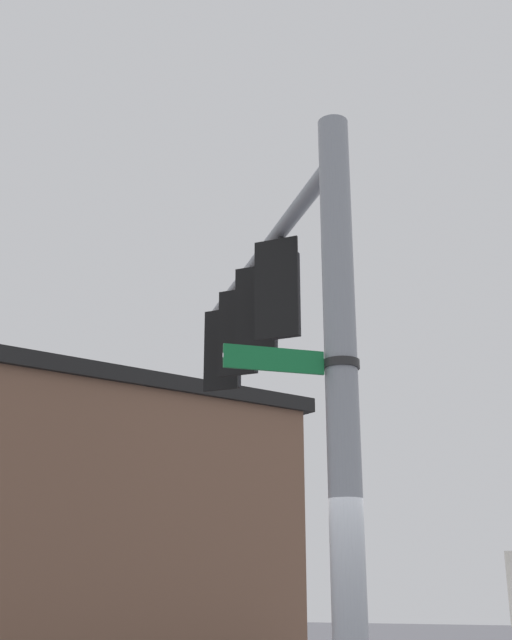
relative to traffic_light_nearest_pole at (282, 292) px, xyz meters
name	(u,v)px	position (x,y,z in m)	size (l,w,h in m)	color
signal_pole	(343,425)	(1.11, -1.35, -1.91)	(0.31, 0.31, 6.32)	gray
mast_arm	(262,256)	(-0.52, 0.60, 0.79)	(0.19, 0.19, 5.09)	gray
traffic_light_nearest_pole	(282,292)	(0.00, 0.00, 0.00)	(0.54, 0.49, 1.31)	black
traffic_light_mid_inner	(261,315)	(-0.56, 0.67, 0.00)	(0.54, 0.49, 1.31)	black
traffic_light_mid_outer	(243,335)	(-1.13, 1.35, 0.00)	(0.54, 0.49, 1.31)	black
traffic_light_arm_end	(227,352)	(-1.69, 2.02, 0.00)	(0.54, 0.49, 1.31)	black
street_name_sign	(314,363)	(0.91, -1.52, -1.35)	(1.05, 0.92, 0.22)	#147238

